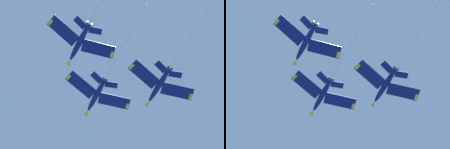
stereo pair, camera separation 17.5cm
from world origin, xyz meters
TOP-DOWN VIEW (x-y plane):
  - jet_lead at (-7.81, -0.48)m, footprint 36.43×19.82m
  - jet_left_wing at (-22.11, 7.83)m, footprint 35.18×19.74m
  - jet_right_wing at (-15.82, -16.59)m, footprint 34.75×19.80m

SIDE VIEW (x-z plane):
  - jet_left_wing at x=-22.11m, z-range 105.69..113.93m
  - jet_right_wing at x=-15.82m, z-range 106.40..114.79m
  - jet_lead at x=-7.81m, z-range 107.39..117.14m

